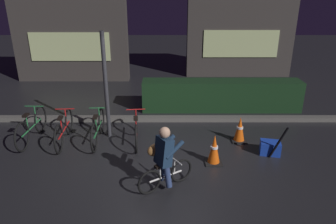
% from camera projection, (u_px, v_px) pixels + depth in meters
% --- Properties ---
extents(ground_plane, '(40.00, 40.00, 0.00)m').
position_uv_depth(ground_plane, '(159.00, 160.00, 6.76)').
color(ground_plane, black).
extents(sidewalk_curb, '(12.00, 0.24, 0.12)m').
position_uv_depth(sidewalk_curb, '(161.00, 119.00, 8.78)').
color(sidewalk_curb, '#56544F').
rests_on(sidewalk_curb, ground).
extents(hedge_row, '(4.80, 0.70, 0.93)m').
position_uv_depth(hedge_row, '(220.00, 95.00, 9.47)').
color(hedge_row, black).
rests_on(hedge_row, ground).
extents(storefront_left, '(4.45, 0.54, 4.30)m').
position_uv_depth(storefront_left, '(68.00, 26.00, 11.99)').
color(storefront_left, '#383330').
rests_on(storefront_left, ground).
extents(storefront_right, '(4.38, 0.54, 4.51)m').
position_uv_depth(storefront_right, '(240.00, 22.00, 12.63)').
color(storefront_right, '#383330').
rests_on(storefront_right, ground).
extents(street_post, '(0.10, 0.10, 2.62)m').
position_uv_depth(street_post, '(104.00, 87.00, 7.38)').
color(street_post, '#2D2D33').
rests_on(street_post, ground).
extents(parked_bike_leftmost, '(0.46, 1.74, 0.80)m').
position_uv_depth(parked_bike_leftmost, '(30.00, 127.00, 7.51)').
color(parked_bike_leftmost, black).
rests_on(parked_bike_leftmost, ground).
extents(parked_bike_left_mid, '(0.46, 1.69, 0.78)m').
position_uv_depth(parked_bike_left_mid, '(63.00, 129.00, 7.42)').
color(parked_bike_left_mid, black).
rests_on(parked_bike_left_mid, ground).
extents(parked_bike_center_left, '(0.46, 1.70, 0.78)m').
position_uv_depth(parked_bike_center_left, '(97.00, 128.00, 7.47)').
color(parked_bike_center_left, black).
rests_on(parked_bike_center_left, ground).
extents(parked_bike_center_right, '(0.46, 1.65, 0.76)m').
position_uv_depth(parked_bike_center_right, '(135.00, 129.00, 7.44)').
color(parked_bike_center_right, black).
rests_on(parked_bike_center_right, ground).
extents(traffic_cone_near, '(0.36, 0.36, 0.67)m').
position_uv_depth(traffic_cone_near, '(213.00, 149.00, 6.55)').
color(traffic_cone_near, black).
rests_on(traffic_cone_near, ground).
extents(traffic_cone_far, '(0.36, 0.36, 0.63)m').
position_uv_depth(traffic_cone_far, '(238.00, 129.00, 7.52)').
color(traffic_cone_far, black).
rests_on(traffic_cone_far, ground).
extents(blue_crate, '(0.50, 0.41, 0.30)m').
position_uv_depth(blue_crate, '(269.00, 148.00, 6.99)').
color(blue_crate, '#193DB7').
rests_on(blue_crate, ground).
extents(cyclist, '(1.02, 0.69, 1.25)m').
position_uv_depth(cyclist, '(162.00, 158.00, 5.61)').
color(cyclist, black).
rests_on(cyclist, ground).
extents(closed_umbrella, '(0.31, 0.25, 0.81)m').
position_uv_depth(closed_umbrella, '(277.00, 142.00, 6.66)').
color(closed_umbrella, black).
rests_on(closed_umbrella, ground).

